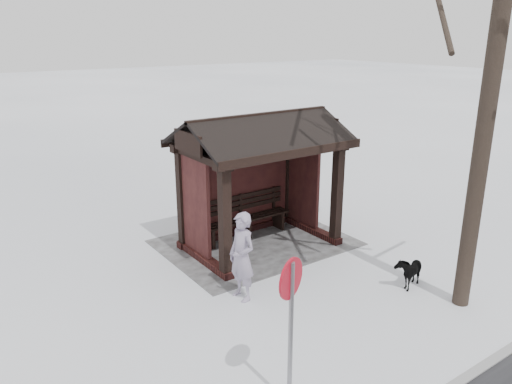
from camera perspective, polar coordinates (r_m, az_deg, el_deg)
ground at (r=11.66m, az=0.51°, el=-6.15°), size 120.00×120.00×0.00m
kerb at (r=8.43m, az=24.10°, el=-18.08°), size 120.00×0.15×0.06m
trampled_patch at (r=11.81m, az=-0.06°, el=-5.80°), size 4.20×3.20×0.02m
bus_shelter at (r=11.09m, az=0.06°, el=4.40°), size 3.60×2.40×3.09m
pedestrian at (r=9.15m, az=-1.61°, el=-7.40°), size 0.45×0.64×1.68m
dog at (r=10.25m, az=17.09°, el=-8.53°), size 0.84×0.56×0.65m
road_sign at (r=6.36m, az=3.97°, el=-12.28°), size 0.52×0.23×2.13m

